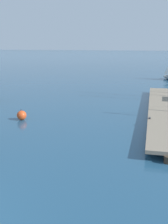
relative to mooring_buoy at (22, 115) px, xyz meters
name	(u,v)px	position (x,y,z in m)	size (l,w,h in m)	color
floating_dock	(162,108)	(8.24, 4.05, 0.07)	(2.53, 17.33, 0.53)	gray
mooring_buoy	(22,115)	(0.00, 0.00, 0.00)	(0.58, 0.58, 0.66)	#E04C1E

